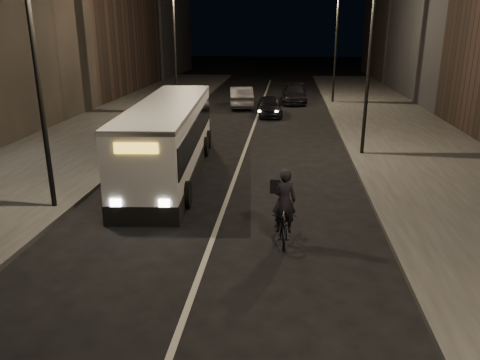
% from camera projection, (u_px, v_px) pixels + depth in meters
% --- Properties ---
extents(ground, '(180.00, 180.00, 0.00)m').
position_uv_depth(ground, '(198.00, 280.00, 11.32)').
color(ground, black).
rests_on(ground, ground).
extents(sidewalk_right, '(7.00, 70.00, 0.16)m').
position_uv_depth(sidewalk_right, '(414.00, 146.00, 23.72)').
color(sidewalk_right, '#333331').
rests_on(sidewalk_right, ground).
extents(sidewalk_left, '(7.00, 70.00, 0.16)m').
position_uv_depth(sidewalk_left, '(91.00, 138.00, 25.35)').
color(sidewalk_left, '#333331').
rests_on(sidewalk_left, ground).
extents(streetlight_right_mid, '(1.20, 0.44, 8.12)m').
position_uv_depth(streetlight_right_mid, '(365.00, 38.00, 20.49)').
color(streetlight_right_mid, black).
rests_on(streetlight_right_mid, sidewalk_right).
extents(streetlight_right_far, '(1.20, 0.44, 8.12)m').
position_uv_depth(streetlight_right_far, '(333.00, 33.00, 35.61)').
color(streetlight_right_far, black).
rests_on(streetlight_right_far, sidewalk_right).
extents(streetlight_left_near, '(1.20, 0.44, 8.12)m').
position_uv_depth(streetlight_left_near, '(42.00, 43.00, 13.94)').
color(streetlight_left_near, black).
rests_on(streetlight_left_near, sidewalk_left).
extents(streetlight_left_far, '(1.20, 0.44, 8.12)m').
position_uv_depth(streetlight_left_far, '(178.00, 34.00, 30.96)').
color(streetlight_left_far, black).
rests_on(streetlight_left_far, sidewalk_left).
extents(city_bus, '(3.25, 11.19, 2.98)m').
position_uv_depth(city_bus, '(169.00, 135.00, 19.07)').
color(city_bus, silver).
rests_on(city_bus, ground).
extents(cyclist_on_bicycle, '(0.79, 1.95, 2.21)m').
position_uv_depth(cyclist_on_bicycle, '(283.00, 218.00, 13.12)').
color(cyclist_on_bicycle, black).
rests_on(cyclist_on_bicycle, ground).
extents(car_near, '(2.00, 4.09, 1.34)m').
position_uv_depth(car_near, '(269.00, 106.00, 32.02)').
color(car_near, black).
rests_on(car_near, ground).
extents(car_mid, '(2.29, 4.97, 1.58)m').
position_uv_depth(car_mid, '(241.00, 97.00, 35.40)').
color(car_mid, '#38383B').
rests_on(car_mid, ground).
extents(car_far, '(2.00, 4.86, 1.41)m').
position_uv_depth(car_far, '(294.00, 94.00, 37.58)').
color(car_far, black).
rests_on(car_far, ground).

